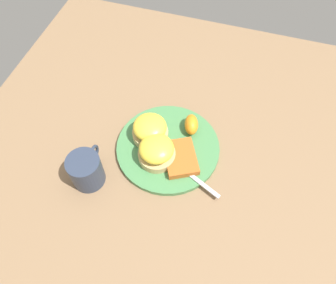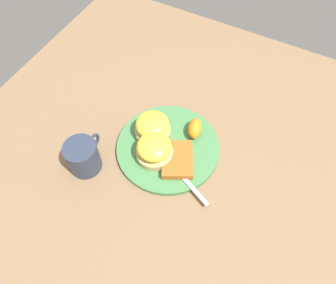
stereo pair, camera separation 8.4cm
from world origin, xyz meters
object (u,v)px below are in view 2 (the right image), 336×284
Objects in this scene: sandwich_benedict_left at (153,127)px; hashbrown_patty at (177,160)px; sandwich_benedict_right at (154,149)px; fork at (173,167)px; orange_wedge at (195,128)px; cup at (83,156)px.

sandwich_benedict_left reaches higher than hashbrown_patty.
fork is at bearing -97.09° from sandwich_benedict_right.
sandwich_benedict_left and sandwich_benedict_right have the same top height.
orange_wedge is (0.11, -0.06, -0.01)m from sandwich_benedict_right.
cup reaches higher than sandwich_benedict_right.
hashbrown_patty is 1.73× the size of orange_wedge.
cup is (-0.21, 0.21, 0.01)m from orange_wedge.
sandwich_benedict_left reaches higher than orange_wedge.
cup is at bearing 135.69° from orange_wedge.
hashbrown_patty is 0.23m from cup.
fork is 1.95× the size of cup.
orange_wedge is at bearing -44.31° from cup.
sandwich_benedict_right is 0.92× the size of hashbrown_patty.
fork is 0.23m from cup.
orange_wedge is at bearing -1.16° from fork.
hashbrown_patty is at bearing -61.50° from cup.
sandwich_benedict_right is at bearing -55.58° from cup.
sandwich_benedict_left is at bearing 64.58° from hashbrown_patty.
orange_wedge is at bearing -28.53° from sandwich_benedict_right.
sandwich_benedict_right is 0.07m from fork.
fork is (-0.02, 0.00, -0.01)m from hashbrown_patty.
hashbrown_patty is (0.01, -0.06, -0.02)m from sandwich_benedict_right.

